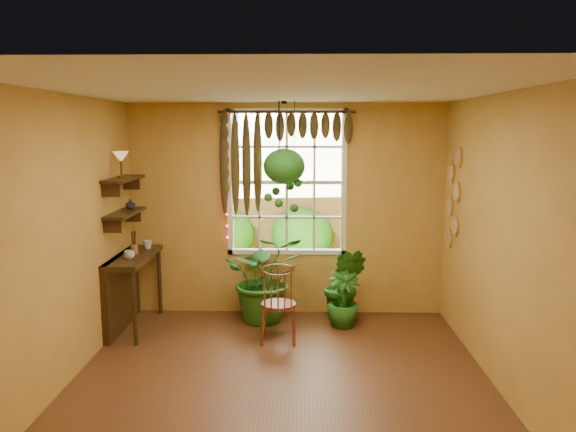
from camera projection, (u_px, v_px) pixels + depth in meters
The scene contains 23 objects.
floor at pixel (280, 390), 5.14m from camera, with size 4.50×4.50×0.00m, color #593119.
ceiling at pixel (280, 89), 4.73m from camera, with size 4.50×4.50×0.00m, color white.
wall_back at pixel (287, 210), 7.16m from camera, with size 4.00×4.00×0.00m, color gold.
wall_left at pixel (55, 245), 4.98m from camera, with size 4.50×4.50×0.00m, color gold.
wall_right at pixel (509, 247), 4.89m from camera, with size 4.50×4.50×0.00m, color gold.
window at pixel (287, 182), 7.13m from camera, with size 1.52×0.10×1.86m.
valance_vine at pixel (280, 137), 6.93m from camera, with size 1.70×0.12×1.10m.
string_lights at pixel (226, 179), 7.06m from camera, with size 0.03×0.03×1.54m, color #FF2633, non-canonical shape.
wall_plates at pixel (453, 199), 6.62m from camera, with size 0.04×0.32×1.10m, color beige, non-canonical shape.
counter_ledge at pixel (125, 283), 6.68m from camera, with size 0.40×1.20×0.90m.
shelf_lower at pixel (125, 213), 6.55m from camera, with size 0.25×0.90×0.04m, color #36220E.
shelf_upper at pixel (124, 179), 6.49m from camera, with size 0.25×0.90×0.04m, color #36220E.
backyard at pixel (304, 182), 11.73m from camera, with size 14.00×10.00×12.00m.
windsor_chair at pixel (278, 315), 6.29m from camera, with size 0.40×0.43×1.07m.
potted_plant_left at pixel (266, 277), 6.94m from camera, with size 1.00×0.87×1.11m, color #124713.
potted_plant_mid at pixel (344, 285), 6.94m from camera, with size 0.51×0.41×0.93m, color #124713.
potted_plant_right at pixel (343, 299), 6.77m from camera, with size 0.39×0.39×0.69m, color #124713.
hanging_basket at pixel (284, 169), 6.69m from camera, with size 0.50×0.50×1.32m.
cup_a at pixel (129, 255), 6.41m from camera, with size 0.12×0.12×0.10m, color silver.
cup_b at pixel (148, 245), 6.96m from camera, with size 0.11×0.11×0.10m, color beige.
brush_jar at pixel (134, 242), 6.65m from camera, with size 0.10×0.10×0.36m.
shelf_vase at pixel (130, 204), 6.74m from camera, with size 0.12×0.12×0.13m, color #B2AD99.
tiffany_lamp at pixel (121, 158), 6.35m from camera, with size 0.18×0.18×0.30m.
Camera 1 is at (0.19, -4.83, 2.37)m, focal length 35.00 mm.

